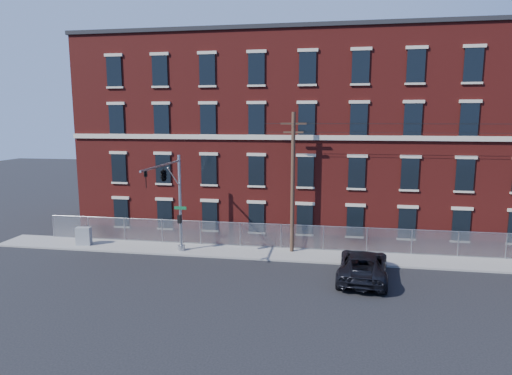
{
  "coord_description": "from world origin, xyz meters",
  "views": [
    {
      "loc": [
        4.39,
        -24.82,
        9.7
      ],
      "look_at": [
        -0.38,
        4.0,
        5.01
      ],
      "focal_mm": 30.42,
      "sensor_mm": 36.0,
      "label": 1
    }
  ],
  "objects": [
    {
      "name": "utility_pole_near",
      "position": [
        2.0,
        5.6,
        5.34
      ],
      "size": [
        1.8,
        0.28,
        10.0
      ],
      "color": "#412C20",
      "rests_on": "ground"
    },
    {
      "name": "ground",
      "position": [
        0.0,
        0.0,
        0.0
      ],
      "size": [
        140.0,
        140.0,
        0.0
      ],
      "primitive_type": "plane",
      "color": "black",
      "rests_on": "ground"
    },
    {
      "name": "pickup_truck",
      "position": [
        6.69,
        1.19,
        0.86
      ],
      "size": [
        3.48,
        6.42,
        1.71
      ],
      "primitive_type": "imported",
      "rotation": [
        0.0,
        0.0,
        3.03
      ],
      "color": "black",
      "rests_on": "ground"
    },
    {
      "name": "mill_building",
      "position": [
        12.0,
        13.93,
        8.15
      ],
      "size": [
        55.3,
        14.32,
        16.3
      ],
      "color": "#5F1612",
      "rests_on": "ground"
    },
    {
      "name": "chain_link_fence",
      "position": [
        12.0,
        6.3,
        1.06
      ],
      "size": [
        59.06,
        0.06,
        1.85
      ],
      "color": "#A5A8AD",
      "rests_on": "ground"
    },
    {
      "name": "traffic_signal_mast",
      "position": [
        -6.0,
        2.18,
        5.39
      ],
      "size": [
        0.9,
        6.75,
        7.0
      ],
      "color": "#9EA0A5",
      "rests_on": "ground"
    },
    {
      "name": "sidewalk",
      "position": [
        12.0,
        5.0,
        0.06
      ],
      "size": [
        65.0,
        3.0,
        0.12
      ],
      "primitive_type": "cube",
      "color": "gray",
      "rests_on": "ground"
    },
    {
      "name": "utility_cabinet",
      "position": [
        -13.81,
        4.61,
        0.8
      ],
      "size": [
        1.16,
        0.69,
        1.37
      ],
      "primitive_type": "cube",
      "rotation": [
        0.0,
        0.0,
        0.13
      ],
      "color": "gray",
      "rests_on": "sidewalk"
    }
  ]
}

